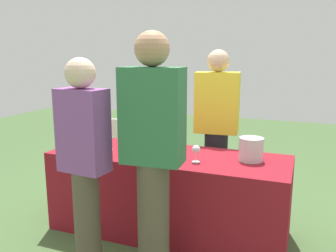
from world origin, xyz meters
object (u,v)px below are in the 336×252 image
object	(u,v)px
server_pouring	(217,126)
guest_1	(153,150)
wine_glass_1	(122,142)
wine_bottle_1	(132,133)
wine_bottle_3	(171,137)
ice_bucket	(251,149)
guest_0	(84,159)
wine_glass_2	(137,146)
wine_bottle_2	(143,135)
menu_board	(129,152)
wine_glass_3	(196,150)
wine_bottle_0	(94,133)
wine_glass_0	(109,139)

from	to	relation	value
server_pouring	guest_1	distance (m)	1.32
wine_glass_1	server_pouring	world-z (taller)	server_pouring
wine_bottle_1	wine_bottle_3	size ratio (longest dim) A/B	1.07
ice_bucket	server_pouring	bearing A→B (deg)	125.96
ice_bucket	guest_0	distance (m)	1.32
wine_glass_2	wine_glass_1	bearing A→B (deg)	167.86
wine_bottle_1	wine_bottle_2	bearing A→B (deg)	-26.57
server_pouring	menu_board	distance (m)	1.29
wine_bottle_3	wine_glass_3	size ratio (longest dim) A/B	2.10
wine_glass_3	server_pouring	distance (m)	0.80
wine_glass_1	guest_1	distance (m)	0.73
guest_0	ice_bucket	bearing A→B (deg)	45.16
wine_bottle_3	ice_bucket	bearing A→B (deg)	-8.44
menu_board	wine_bottle_0	bearing A→B (deg)	-84.94
wine_bottle_0	ice_bucket	size ratio (longest dim) A/B	1.56
wine_bottle_3	wine_glass_0	size ratio (longest dim) A/B	2.04
server_pouring	guest_0	distance (m)	1.55
server_pouring	guest_0	size ratio (longest dim) A/B	1.04
wine_bottle_0	wine_glass_1	xyz separation A→B (m)	(0.43, -0.21, -0.00)
wine_bottle_0	wine_bottle_2	xyz separation A→B (m)	(0.50, 0.04, 0.01)
wine_glass_0	server_pouring	world-z (taller)	server_pouring
wine_glass_1	server_pouring	distance (m)	1.03
wine_bottle_1	server_pouring	distance (m)	0.85
wine_bottle_3	wine_glass_1	distance (m)	0.46
wine_bottle_3	guest_1	distance (m)	0.85
wine_bottle_0	ice_bucket	xyz separation A→B (m)	(1.49, -0.00, -0.01)
wine_glass_0	guest_1	xyz separation A→B (m)	(0.69, -0.59, 0.12)
wine_glass_2	menu_board	world-z (taller)	wine_glass_2
wine_bottle_3	guest_0	xyz separation A→B (m)	(-0.29, -0.94, 0.03)
wine_bottle_0	guest_0	bearing A→B (deg)	-60.74
wine_bottle_0	menu_board	xyz separation A→B (m)	(-0.10, 0.91, -0.43)
wine_glass_2	ice_bucket	size ratio (longest dim) A/B	0.68
wine_glass_0	guest_0	size ratio (longest dim) A/B	0.09
wine_bottle_0	wine_glass_3	bearing A→B (deg)	-10.55
wine_bottle_2	wine_glass_1	xyz separation A→B (m)	(-0.08, -0.26, -0.02)
wine_glass_1	wine_bottle_0	bearing A→B (deg)	153.52
wine_glass_1	guest_1	xyz separation A→B (m)	(0.51, -0.51, 0.11)
wine_bottle_0	wine_bottle_2	world-z (taller)	wine_bottle_2
wine_bottle_1	menu_board	bearing A→B (deg)	120.00
wine_bottle_0	ice_bucket	bearing A→B (deg)	-0.03
wine_bottle_3	wine_bottle_2	bearing A→B (deg)	-165.71
wine_bottle_3	guest_1	world-z (taller)	guest_1
wine_bottle_2	wine_bottle_3	world-z (taller)	wine_bottle_2
wine_glass_0	menu_board	size ratio (longest dim) A/B	0.18
wine_glass_1	wine_bottle_1	bearing A→B (deg)	101.98
wine_glass_3	server_pouring	world-z (taller)	server_pouring
wine_glass_2	guest_0	distance (m)	0.60
menu_board	guest_1	bearing A→B (deg)	-58.54
wine_bottle_1	server_pouring	size ratio (longest dim) A/B	0.19
wine_bottle_0	wine_glass_1	bearing A→B (deg)	-26.48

